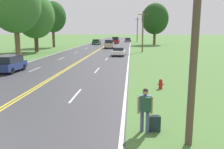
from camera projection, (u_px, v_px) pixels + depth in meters
name	position (u px, v px, depth m)	size (l,w,h in m)	color
hitchhiker_person	(145.00, 106.00, 8.82)	(0.58, 0.42, 1.72)	#475175
suitcase	(155.00, 124.00, 9.07)	(0.45, 0.22, 0.67)	#19282D
fire_hydrant	(161.00, 84.00, 15.67)	(0.40, 0.24, 0.66)	red
utility_pole_foreground	(197.00, 1.00, 7.22)	(1.80, 0.24, 9.13)	brown
utility_pole_midground	(143.00, 31.00, 41.16)	(1.80, 0.24, 7.04)	brown
utility_pole_far	(137.00, 29.00, 74.86)	(1.80, 0.24, 7.78)	brown
tree_left_verge	(35.00, 16.00, 41.19)	(6.82, 6.82, 10.20)	#473828
tree_behind_sign	(53.00, 17.00, 52.37)	(5.89, 5.89, 10.08)	brown
tree_mid_treeline	(15.00, 3.00, 33.60)	(7.31, 7.31, 11.79)	brown
tree_far_back	(155.00, 19.00, 62.06)	(6.98, 6.98, 10.73)	brown
car_dark_blue_hatchback_nearest	(9.00, 63.00, 21.78)	(1.95, 3.62, 1.54)	black
car_white_sedan_approaching	(119.00, 51.00, 36.11)	(1.86, 4.25, 1.26)	black
car_champagne_suv_mid_near	(109.00, 44.00, 50.49)	(2.07, 4.48, 1.82)	black
car_dark_green_hatchback_mid_far	(97.00, 42.00, 63.20)	(2.01, 3.73, 1.42)	black
car_red_van_receding	(116.00, 40.00, 67.93)	(2.04, 4.18, 1.92)	black
car_dark_grey_hatchback_distant	(128.00, 40.00, 77.80)	(2.06, 3.67, 1.32)	black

